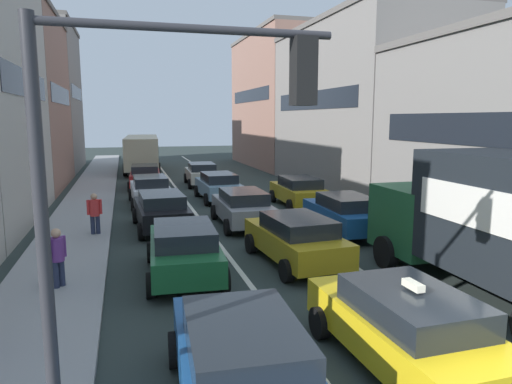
% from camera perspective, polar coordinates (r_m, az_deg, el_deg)
% --- Properties ---
extents(sidewalk_left, '(2.60, 64.00, 0.14)m').
position_cam_1_polar(sidewalk_left, '(25.26, -19.97, -1.35)').
color(sidewalk_left, '#989898').
rests_on(sidewalk_left, ground).
extents(lane_stripe_left, '(0.16, 60.00, 0.01)m').
position_cam_1_polar(lane_stripe_left, '(25.38, -8.65, -1.01)').
color(lane_stripe_left, silver).
rests_on(lane_stripe_left, ground).
extents(lane_stripe_right, '(0.16, 60.00, 0.01)m').
position_cam_1_polar(lane_stripe_right, '(26.01, -1.20, -0.66)').
color(lane_stripe_right, silver).
rests_on(lane_stripe_right, ground).
extents(building_row_right, '(7.20, 43.90, 11.98)m').
position_cam_1_polar(building_row_right, '(32.47, 11.21, 10.19)').
color(building_row_right, '#936B5B').
rests_on(building_row_right, ground).
extents(traffic_light_pole, '(3.58, 0.38, 5.50)m').
position_cam_1_polar(traffic_light_pole, '(5.66, -12.62, 3.21)').
color(traffic_light_pole, '#2D2D33').
rests_on(traffic_light_pole, ground).
extents(removalist_box_truck, '(2.75, 7.72, 3.58)m').
position_cam_1_polar(removalist_box_truck, '(12.37, 27.81, -3.21)').
color(removalist_box_truck, '#1E5933').
rests_on(removalist_box_truck, ground).
extents(taxi_centre_lane_front, '(2.13, 4.33, 1.66)m').
position_cam_1_polar(taxi_centre_lane_front, '(8.78, 17.88, -15.43)').
color(taxi_centre_lane_front, yellow).
rests_on(taxi_centre_lane_front, ground).
extents(sedan_left_lane_front, '(2.26, 4.40, 1.49)m').
position_cam_1_polar(sedan_left_lane_front, '(7.33, -1.75, -20.16)').
color(sedan_left_lane_front, '#194C8C').
rests_on(sedan_left_lane_front, ground).
extents(sedan_centre_lane_second, '(2.30, 4.41, 1.49)m').
position_cam_1_polar(sedan_centre_lane_second, '(14.14, 4.92, -5.66)').
color(sedan_centre_lane_second, '#B29319').
rests_on(sedan_centre_lane_second, ground).
extents(wagon_left_lane_second, '(2.25, 4.39, 1.49)m').
position_cam_1_polar(wagon_left_lane_second, '(13.12, -8.83, -6.90)').
color(wagon_left_lane_second, '#19592D').
rests_on(wagon_left_lane_second, ground).
extents(hatchback_centre_lane_third, '(2.10, 4.32, 1.49)m').
position_cam_1_polar(hatchback_centre_lane_third, '(19.03, -1.65, -1.82)').
color(hatchback_centre_lane_third, gray).
rests_on(hatchback_centre_lane_third, ground).
extents(sedan_left_lane_third, '(2.22, 4.38, 1.49)m').
position_cam_1_polar(sedan_left_lane_third, '(18.74, -11.53, -2.17)').
color(sedan_left_lane_third, black).
rests_on(sedan_left_lane_third, ground).
extents(coupe_centre_lane_fourth, '(2.13, 4.34, 1.49)m').
position_cam_1_polar(coupe_centre_lane_fourth, '(25.07, -4.64, 0.78)').
color(coupe_centre_lane_fourth, '#759EB7').
rests_on(coupe_centre_lane_fourth, ground).
extents(sedan_left_lane_fourth, '(2.15, 4.34, 1.49)m').
position_cam_1_polar(sedan_left_lane_fourth, '(24.26, -12.85, 0.31)').
color(sedan_left_lane_fourth, silver).
rests_on(sedan_left_lane_fourth, ground).
extents(sedan_centre_lane_fifth, '(2.19, 4.36, 1.49)m').
position_cam_1_polar(sedan_centre_lane_fifth, '(30.87, -6.69, 2.29)').
color(sedan_centre_lane_fifth, beige).
rests_on(sedan_centre_lane_fifth, ground).
extents(sedan_left_lane_fifth, '(2.23, 4.38, 1.49)m').
position_cam_1_polar(sedan_left_lane_fifth, '(30.20, -13.45, 1.96)').
color(sedan_left_lane_fifth, '#A51E1E').
rests_on(sedan_left_lane_fifth, ground).
extents(sedan_right_lane_behind_truck, '(2.15, 4.34, 1.49)m').
position_cam_1_polar(sedan_right_lane_behind_truck, '(18.14, 10.84, -2.52)').
color(sedan_right_lane_behind_truck, '#194C8C').
rests_on(sedan_right_lane_behind_truck, ground).
extents(wagon_right_lane_far, '(2.16, 4.35, 1.49)m').
position_cam_1_polar(wagon_right_lane_far, '(23.32, 5.29, 0.15)').
color(wagon_right_lane_far, '#B29319').
rests_on(wagon_right_lane_far, ground).
extents(bus_mid_queue_primary, '(3.21, 10.62, 2.90)m').
position_cam_1_polar(bus_mid_queue_primary, '(39.92, -13.82, 4.99)').
color(bus_mid_queue_primary, '#BFB793').
rests_on(bus_mid_queue_primary, ground).
extents(pedestrian_mid_sidewalk, '(0.54, 0.34, 1.66)m').
position_cam_1_polar(pedestrian_mid_sidewalk, '(18.13, -19.19, -2.39)').
color(pedestrian_mid_sidewalk, '#262D47').
rests_on(pedestrian_mid_sidewalk, ground).
extents(pedestrian_far_sidewalk, '(0.40, 0.42, 1.66)m').
position_cam_1_polar(pedestrian_far_sidewalk, '(12.81, -23.19, -7.24)').
color(pedestrian_far_sidewalk, '#262D47').
rests_on(pedestrian_far_sidewalk, ground).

